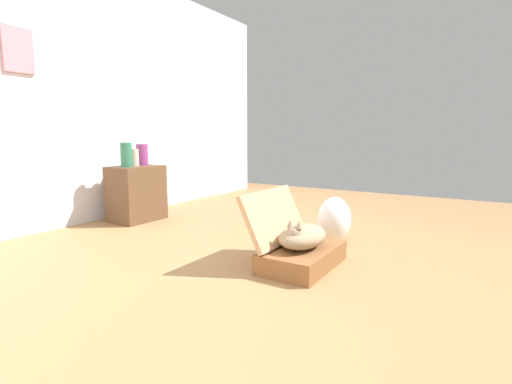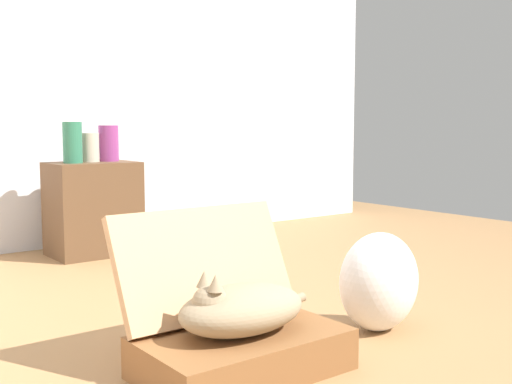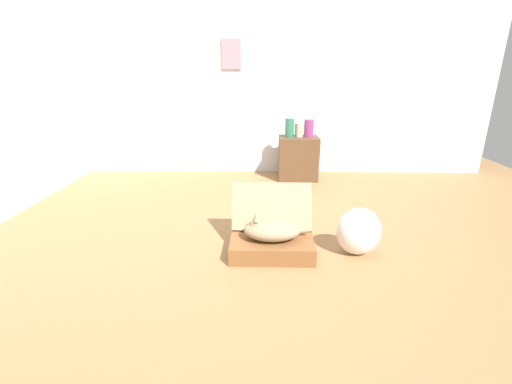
{
  "view_description": "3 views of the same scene",
  "coord_description": "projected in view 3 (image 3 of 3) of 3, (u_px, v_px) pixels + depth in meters",
  "views": [
    {
      "loc": [
        -2.1,
        -1.28,
        0.88
      ],
      "look_at": [
        0.36,
        0.25,
        0.45
      ],
      "focal_mm": 26.79,
      "sensor_mm": 36.0,
      "label": 1
    },
    {
      "loc": [
        -0.97,
        -1.81,
        0.79
      ],
      "look_at": [
        0.48,
        0.09,
        0.54
      ],
      "focal_mm": 44.45,
      "sensor_mm": 36.0,
      "label": 2
    },
    {
      "loc": [
        0.11,
        -2.66,
        1.36
      ],
      "look_at": [
        0.04,
        0.3,
        0.34
      ],
      "focal_mm": 24.28,
      "sensor_mm": 36.0,
      "label": 3
    }
  ],
  "objects": [
    {
      "name": "ground_plane",
      "position": [
        250.0,
        241.0,
        2.97
      ],
      "size": [
        7.68,
        7.68,
        0.0
      ],
      "primitive_type": "plane",
      "color": "#9E7247",
      "rests_on": "ground"
    },
    {
      "name": "wall_back",
      "position": [
        256.0,
        78.0,
        4.68
      ],
      "size": [
        6.4,
        0.15,
        2.6
      ],
      "color": "silver",
      "rests_on": "ground"
    },
    {
      "name": "suitcase_base",
      "position": [
        272.0,
        247.0,
        2.73
      ],
      "size": [
        0.65,
        0.4,
        0.13
      ],
      "primitive_type": "cube",
      "color": "brown",
      "rests_on": "ground"
    },
    {
      "name": "suitcase_lid",
      "position": [
        272.0,
        206.0,
        2.85
      ],
      "size": [
        0.65,
        0.2,
        0.37
      ],
      "primitive_type": "cube",
      "rotation": [
        1.12,
        0.0,
        0.0
      ],
      "color": "tan",
      "rests_on": "suitcase_base"
    },
    {
      "name": "cat",
      "position": [
        271.0,
        229.0,
        2.68
      ],
      "size": [
        0.52,
        0.28,
        0.21
      ],
      "color": "#998466",
      "rests_on": "suitcase_base"
    },
    {
      "name": "plastic_bag_white",
      "position": [
        359.0,
        231.0,
        2.7
      ],
      "size": [
        0.35,
        0.26,
        0.38
      ],
      "primitive_type": "ellipsoid",
      "color": "white",
      "rests_on": "ground"
    },
    {
      "name": "side_table",
      "position": [
        298.0,
        158.0,
        4.61
      ],
      "size": [
        0.51,
        0.37,
        0.57
      ],
      "primitive_type": "cube",
      "color": "brown",
      "rests_on": "ground"
    },
    {
      "name": "vase_tall",
      "position": [
        290.0,
        128.0,
        4.45
      ],
      "size": [
        0.11,
        0.11,
        0.24
      ],
      "primitive_type": "cylinder",
      "color": "#2D7051",
      "rests_on": "side_table"
    },
    {
      "name": "vase_short",
      "position": [
        309.0,
        128.0,
        4.51
      ],
      "size": [
        0.12,
        0.12,
        0.22
      ],
      "primitive_type": "cylinder",
      "color": "#8C387A",
      "rests_on": "side_table"
    },
    {
      "name": "vase_round",
      "position": [
        299.0,
        130.0,
        4.51
      ],
      "size": [
        0.11,
        0.11,
        0.18
      ],
      "primitive_type": "cylinder",
      "color": "#B7AD99",
      "rests_on": "side_table"
    }
  ]
}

